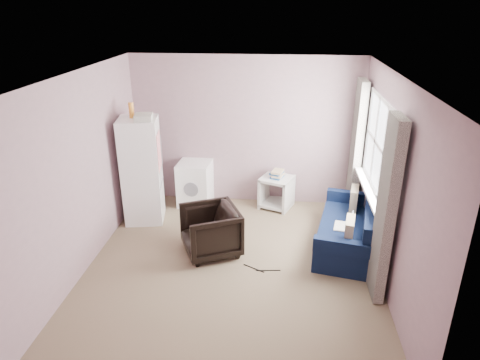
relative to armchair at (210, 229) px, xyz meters
The scene contains 8 objects.
room 1.00m from the armchair, 41.98° to the right, with size 3.84×4.24×2.54m.
armchair is the anchor object (origin of this frame).
fridge 1.57m from the armchair, 143.62° to the left, with size 0.67×0.66×1.89m.
washing_machine 1.61m from the armchair, 108.63° to the left, with size 0.57×0.57×0.76m.
side_table 1.77m from the armchair, 60.03° to the left, with size 0.64×0.64×0.67m.
sofa 1.98m from the armchair, ahead, with size 1.07×1.77×0.74m.
window_dressing 2.27m from the armchair, 10.04° to the left, with size 0.17×2.62×2.18m.
floor_cables 0.89m from the armchair, 26.83° to the right, with size 0.50×0.17×0.01m.
Camera 1 is at (0.57, -4.77, 3.27)m, focal length 32.00 mm.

